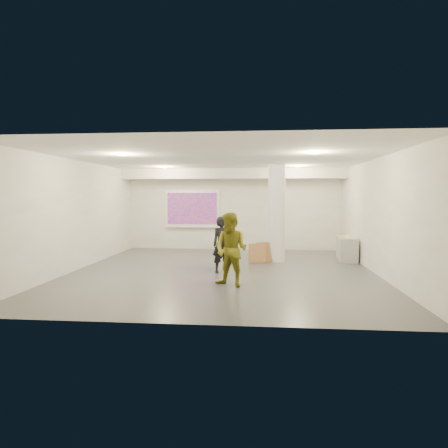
# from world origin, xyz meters

# --- Properties ---
(floor) EXTENTS (8.00, 9.00, 0.01)m
(floor) POSITION_xyz_m (0.00, 0.00, 0.00)
(floor) COLOR #36383C
(floor) RESTS_ON ground
(ceiling) EXTENTS (8.00, 9.00, 0.01)m
(ceiling) POSITION_xyz_m (0.00, 0.00, 3.00)
(ceiling) COLOR white
(ceiling) RESTS_ON floor
(wall_back) EXTENTS (8.00, 0.01, 3.00)m
(wall_back) POSITION_xyz_m (0.00, 4.50, 1.50)
(wall_back) COLOR beige
(wall_back) RESTS_ON floor
(wall_front) EXTENTS (8.00, 0.01, 3.00)m
(wall_front) POSITION_xyz_m (0.00, -4.50, 1.50)
(wall_front) COLOR beige
(wall_front) RESTS_ON floor
(wall_left) EXTENTS (0.01, 9.00, 3.00)m
(wall_left) POSITION_xyz_m (-4.00, 0.00, 1.50)
(wall_left) COLOR beige
(wall_left) RESTS_ON floor
(wall_right) EXTENTS (0.01, 9.00, 3.00)m
(wall_right) POSITION_xyz_m (4.00, 0.00, 1.50)
(wall_right) COLOR beige
(wall_right) RESTS_ON floor
(soffit_band) EXTENTS (8.00, 1.10, 0.36)m
(soffit_band) POSITION_xyz_m (0.00, 3.95, 2.82)
(soffit_band) COLOR silver
(soffit_band) RESTS_ON ceiling
(downlight_nw) EXTENTS (0.22, 0.22, 0.02)m
(downlight_nw) POSITION_xyz_m (-2.20, 2.50, 2.98)
(downlight_nw) COLOR #F7D382
(downlight_nw) RESTS_ON ceiling
(downlight_ne) EXTENTS (0.22, 0.22, 0.02)m
(downlight_ne) POSITION_xyz_m (2.20, 2.50, 2.98)
(downlight_ne) COLOR #F7D382
(downlight_ne) RESTS_ON ceiling
(downlight_sw) EXTENTS (0.22, 0.22, 0.02)m
(downlight_sw) POSITION_xyz_m (-2.20, -1.50, 2.98)
(downlight_sw) COLOR #F7D382
(downlight_sw) RESTS_ON ceiling
(downlight_se) EXTENTS (0.22, 0.22, 0.02)m
(downlight_se) POSITION_xyz_m (2.20, -1.50, 2.98)
(downlight_se) COLOR #F7D382
(downlight_se) RESTS_ON ceiling
(column) EXTENTS (0.52, 0.52, 3.00)m
(column) POSITION_xyz_m (1.50, 1.80, 1.50)
(column) COLOR white
(column) RESTS_ON floor
(projection_screen) EXTENTS (2.10, 0.13, 1.42)m
(projection_screen) POSITION_xyz_m (-1.60, 4.45, 1.53)
(projection_screen) COLOR white
(projection_screen) RESTS_ON wall_back
(credenza) EXTENTS (0.61, 1.29, 0.73)m
(credenza) POSITION_xyz_m (3.72, 2.19, 0.37)
(credenza) COLOR #95979A
(credenza) RESTS_ON floor
(papers_stack) EXTENTS (0.34, 0.41, 0.02)m
(papers_stack) POSITION_xyz_m (3.78, 1.95, 0.74)
(papers_stack) COLOR silver
(papers_stack) RESTS_ON credenza
(postit_pad) EXTENTS (0.33, 0.39, 0.03)m
(postit_pad) POSITION_xyz_m (3.77, 2.19, 0.75)
(postit_pad) COLOR yellow
(postit_pad) RESTS_ON credenza
(cardboard_back) EXTENTS (0.59, 0.37, 0.62)m
(cardboard_back) POSITION_xyz_m (1.17, 1.57, 0.31)
(cardboard_back) COLOR olive
(cardboard_back) RESTS_ON floor
(cardboard_front) EXTENTS (0.53, 0.19, 0.58)m
(cardboard_front) POSITION_xyz_m (0.92, 1.44, 0.29)
(cardboard_front) COLOR olive
(cardboard_front) RESTS_ON floor
(woman) EXTENTS (0.64, 0.55, 1.48)m
(woman) POSITION_xyz_m (0.01, -0.18, 0.74)
(woman) COLOR black
(woman) RESTS_ON floor
(man) EXTENTS (1.00, 0.92, 1.66)m
(man) POSITION_xyz_m (0.37, -1.76, 0.83)
(man) COLOR olive
(man) RESTS_ON floor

